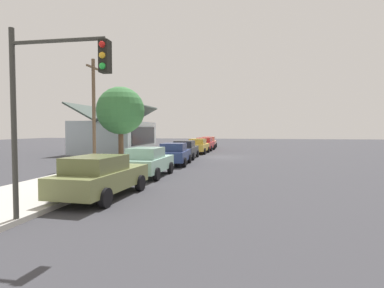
{
  "coord_description": "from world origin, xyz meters",
  "views": [
    {
      "loc": [
        -28.96,
        -2.48,
        2.54
      ],
      "look_at": [
        -0.06,
        2.66,
        1.2
      ],
      "focal_mm": 29.14,
      "sensor_mm": 36.0,
      "label": 1
    }
  ],
  "objects_px": {
    "car_olive": "(101,176)",
    "shade_tree": "(121,111)",
    "car_charcoal": "(185,149)",
    "utility_pole_wooden": "(94,110)",
    "car_mustard": "(198,146)",
    "car_coral": "(209,142)",
    "car_cherry": "(205,144)",
    "fire_hydrant_red": "(147,160)",
    "car_seafoam": "(148,162)",
    "traffic_light_main": "(49,93)",
    "car_navy": "(175,154)"
  },
  "relations": [
    {
      "from": "car_olive",
      "to": "shade_tree",
      "type": "distance_m",
      "value": 16.12
    },
    {
      "from": "shade_tree",
      "to": "car_navy",
      "type": "bearing_deg",
      "value": -123.38
    },
    {
      "from": "car_mustard",
      "to": "fire_hydrant_red",
      "type": "relative_size",
      "value": 6.23
    },
    {
      "from": "car_cherry",
      "to": "utility_pole_wooden",
      "type": "bearing_deg",
      "value": 163.18
    },
    {
      "from": "car_seafoam",
      "to": "fire_hydrant_red",
      "type": "xyz_separation_m",
      "value": [
        4.03,
        1.4,
        -0.32
      ]
    },
    {
      "from": "car_coral",
      "to": "shade_tree",
      "type": "height_order",
      "value": "shade_tree"
    },
    {
      "from": "fire_hydrant_red",
      "to": "car_seafoam",
      "type": "bearing_deg",
      "value": -160.89
    },
    {
      "from": "car_charcoal",
      "to": "shade_tree",
      "type": "height_order",
      "value": "shade_tree"
    },
    {
      "from": "car_olive",
      "to": "car_seafoam",
      "type": "xyz_separation_m",
      "value": [
        5.35,
        -0.07,
        -0.0
      ]
    },
    {
      "from": "traffic_light_main",
      "to": "fire_hydrant_red",
      "type": "relative_size",
      "value": 7.32
    },
    {
      "from": "shade_tree",
      "to": "car_mustard",
      "type": "bearing_deg",
      "value": -38.03
    },
    {
      "from": "car_charcoal",
      "to": "utility_pole_wooden",
      "type": "bearing_deg",
      "value": 138.26
    },
    {
      "from": "car_seafoam",
      "to": "car_olive",
      "type": "bearing_deg",
      "value": -179.98
    },
    {
      "from": "traffic_light_main",
      "to": "car_cherry",
      "type": "bearing_deg",
      "value": 0.19
    },
    {
      "from": "car_coral",
      "to": "car_charcoal",
      "type": "bearing_deg",
      "value": 177.15
    },
    {
      "from": "car_cherry",
      "to": "car_coral",
      "type": "relative_size",
      "value": 1.07
    },
    {
      "from": "car_coral",
      "to": "fire_hydrant_red",
      "type": "distance_m",
      "value": 23.22
    },
    {
      "from": "shade_tree",
      "to": "fire_hydrant_red",
      "type": "height_order",
      "value": "shade_tree"
    },
    {
      "from": "car_navy",
      "to": "fire_hydrant_red",
      "type": "distance_m",
      "value": 2.28
    },
    {
      "from": "car_seafoam",
      "to": "traffic_light_main",
      "type": "distance_m",
      "value": 9.23
    },
    {
      "from": "shade_tree",
      "to": "car_seafoam",
      "type": "bearing_deg",
      "value": -149.58
    },
    {
      "from": "car_charcoal",
      "to": "fire_hydrant_red",
      "type": "height_order",
      "value": "car_charcoal"
    },
    {
      "from": "utility_pole_wooden",
      "to": "fire_hydrant_red",
      "type": "distance_m",
      "value": 5.28
    },
    {
      "from": "shade_tree",
      "to": "utility_pole_wooden",
      "type": "bearing_deg",
      "value": -178.36
    },
    {
      "from": "car_mustard",
      "to": "car_coral",
      "type": "bearing_deg",
      "value": 2.37
    },
    {
      "from": "traffic_light_main",
      "to": "car_olive",
      "type": "bearing_deg",
      "value": 5.44
    },
    {
      "from": "car_cherry",
      "to": "fire_hydrant_red",
      "type": "relative_size",
      "value": 6.65
    },
    {
      "from": "car_mustard",
      "to": "shade_tree",
      "type": "height_order",
      "value": "shade_tree"
    },
    {
      "from": "car_coral",
      "to": "utility_pole_wooden",
      "type": "bearing_deg",
      "value": 164.17
    },
    {
      "from": "car_navy",
      "to": "traffic_light_main",
      "type": "distance_m",
      "value": 14.77
    },
    {
      "from": "utility_pole_wooden",
      "to": "fire_hydrant_red",
      "type": "height_order",
      "value": "utility_pole_wooden"
    },
    {
      "from": "car_navy",
      "to": "utility_pole_wooden",
      "type": "bearing_deg",
      "value": 100.28
    },
    {
      "from": "car_charcoal",
      "to": "fire_hydrant_red",
      "type": "xyz_separation_m",
      "value": [
        -6.71,
        1.31,
        -0.32
      ]
    },
    {
      "from": "car_seafoam",
      "to": "traffic_light_main",
      "type": "bearing_deg",
      "value": -177.55
    },
    {
      "from": "car_olive",
      "to": "car_cherry",
      "type": "distance_m",
      "value": 27.11
    },
    {
      "from": "car_mustard",
      "to": "fire_hydrant_red",
      "type": "bearing_deg",
      "value": 174.7
    },
    {
      "from": "shade_tree",
      "to": "fire_hydrant_red",
      "type": "bearing_deg",
      "value": -142.52
    },
    {
      "from": "car_seafoam",
      "to": "car_charcoal",
      "type": "relative_size",
      "value": 0.89
    },
    {
      "from": "car_cherry",
      "to": "fire_hydrant_red",
      "type": "bearing_deg",
      "value": 175.89
    },
    {
      "from": "car_cherry",
      "to": "car_coral",
      "type": "xyz_separation_m",
      "value": [
        5.44,
        0.16,
        -0.0
      ]
    },
    {
      "from": "car_olive",
      "to": "shade_tree",
      "type": "bearing_deg",
      "value": 23.54
    },
    {
      "from": "car_olive",
      "to": "car_coral",
      "type": "xyz_separation_m",
      "value": [
        32.55,
        -0.07,
        -0.0
      ]
    },
    {
      "from": "car_cherry",
      "to": "car_olive",
      "type": "bearing_deg",
      "value": -179.57
    },
    {
      "from": "shade_tree",
      "to": "car_charcoal",
      "type": "bearing_deg",
      "value": -76.53
    },
    {
      "from": "car_seafoam",
      "to": "utility_pole_wooden",
      "type": "bearing_deg",
      "value": 51.67
    },
    {
      "from": "car_navy",
      "to": "car_coral",
      "type": "relative_size",
      "value": 1.0
    },
    {
      "from": "car_olive",
      "to": "car_mustard",
      "type": "height_order",
      "value": "same"
    },
    {
      "from": "car_seafoam",
      "to": "car_coral",
      "type": "height_order",
      "value": "same"
    },
    {
      "from": "car_navy",
      "to": "car_mustard",
      "type": "xyz_separation_m",
      "value": [
        11.01,
        -0.01,
        -0.0
      ]
    },
    {
      "from": "car_navy",
      "to": "shade_tree",
      "type": "relative_size",
      "value": 0.7
    }
  ]
}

